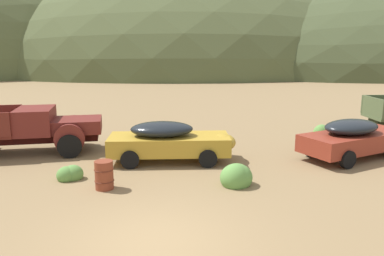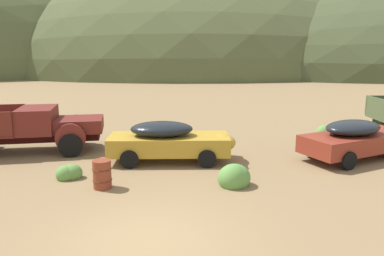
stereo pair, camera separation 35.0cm
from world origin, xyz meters
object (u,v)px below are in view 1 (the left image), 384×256
at_px(car_mustard, 173,141).
at_px(oil_drum_spare, 104,175).
at_px(car_rust_red, 358,137).
at_px(truck_oxblood, 32,129).

relative_size(car_mustard, oil_drum_spare, 5.65).
bearing_deg(car_rust_red, car_mustard, 156.46).
distance_m(car_rust_red, oil_drum_spare, 10.06).
relative_size(truck_oxblood, oil_drum_spare, 7.38).
bearing_deg(oil_drum_spare, car_rust_red, 2.57).
distance_m(car_mustard, oil_drum_spare, 3.60).
height_order(truck_oxblood, oil_drum_spare, truck_oxblood).
bearing_deg(truck_oxblood, car_rust_red, -14.29).
bearing_deg(truck_oxblood, oil_drum_spare, -58.61).
bearing_deg(car_mustard, truck_oxblood, 165.52).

